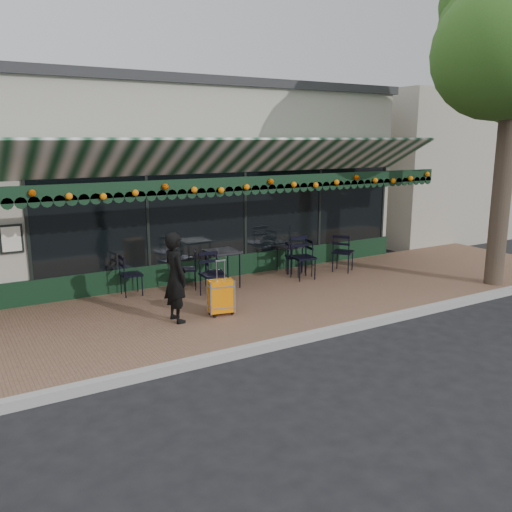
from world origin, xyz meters
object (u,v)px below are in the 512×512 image
chair_a_right (294,257)px  chair_b_left (187,269)px  suitcase (221,297)px  chair_b_right (215,272)px  chair_b_front (212,275)px  cafe_table_b (222,254)px  woman (176,277)px  chair_a_front (303,258)px  chair_solo (131,275)px  chair_a_extra (343,252)px  cafe_table_a (290,248)px  chair_a_left (302,258)px

chair_a_right → chair_b_left: 2.81m
suitcase → chair_b_right: 1.75m
chair_b_right → chair_b_front: (-0.30, -0.48, 0.09)m
cafe_table_b → chair_b_front: bearing=-132.7°
chair_b_front → woman: bearing=-137.5°
chair_a_front → chair_solo: bearing=174.2°
chair_a_extra → chair_b_right: size_ratio=1.24×
cafe_table_a → chair_solo: size_ratio=0.75×
chair_b_right → chair_b_left: bearing=72.5°
chair_a_right → chair_b_front: 2.75m
chair_a_right → chair_b_right: 2.34m
cafe_table_a → chair_a_right: size_ratio=0.85×
chair_a_extra → chair_b_front: bearing=60.2°
chair_a_right → chair_b_left: chair_b_left is taller
suitcase → chair_a_left: suitcase is taller
chair_a_front → chair_b_front: size_ratio=1.06×
suitcase → cafe_table_b: bearing=72.6°
chair_a_extra → chair_solo: size_ratio=1.10×
woman → cafe_table_a: size_ratio=2.49×
chair_a_left → woman: bearing=-58.8°
chair_a_left → chair_a_extra: (1.11, -0.17, 0.04)m
chair_a_left → chair_a_front: size_ratio=0.88×
chair_b_right → chair_solo: size_ratio=0.88×
chair_a_front → chair_b_right: 2.18m
chair_a_extra → chair_b_right: 3.44m
woman → chair_b_right: (1.52, 1.50, -0.43)m
chair_a_right → chair_a_extra: (1.12, -0.50, 0.09)m
chair_a_right → chair_a_extra: 1.23m
cafe_table_a → cafe_table_b: 2.08m
suitcase → chair_a_right: bearing=44.2°
suitcase → chair_solo: 2.35m
chair_solo → chair_b_right: bearing=-104.7°
chair_b_left → chair_b_right: bearing=76.8°
woman → chair_b_right: woman is taller
woman → chair_solo: (-0.16, 2.02, -0.38)m
woman → chair_b_left: (1.03, 1.86, -0.38)m
suitcase → chair_a_front: 3.16m
chair_a_front → chair_a_extra: 1.28m
woman → chair_a_front: size_ratio=1.63×
cafe_table_a → chair_a_extra: size_ratio=0.69×
chair_a_right → chair_a_extra: size_ratio=0.80×
chair_a_front → chair_b_right: (-2.16, 0.24, -0.12)m
chair_a_front → chair_solo: 3.92m
chair_a_right → chair_solo: bearing=110.8°
chair_a_front → cafe_table_a: bearing=85.7°
chair_a_left → chair_a_front: bearing=-21.3°
chair_a_extra → chair_b_left: bearing=47.7°
chair_a_left → chair_b_right: (-2.32, -0.02, -0.05)m
suitcase → chair_a_left: size_ratio=1.19×
woman → chair_a_front: 3.91m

